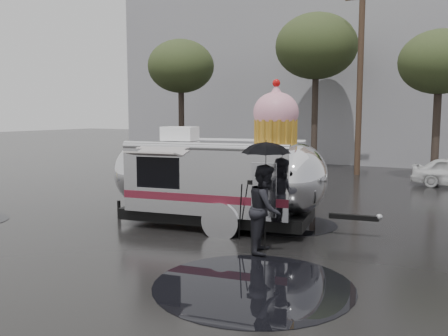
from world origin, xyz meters
The scene contains 12 objects.
ground centered at (0.00, 0.00, 0.00)m, with size 120.00×120.00×0.00m, color black.
puddles centered at (1.35, 0.94, 0.00)m, with size 11.87×9.83×0.01m.
grey_building centered at (-4.00, 24.00, 6.50)m, with size 22.00×12.00×13.00m, color slate.
utility_pole centered at (2.50, 14.00, 4.62)m, with size 1.60×0.28×9.00m.
tree_left centered at (-7.00, 13.00, 5.48)m, with size 3.64×3.64×6.95m.
tree_mid centered at (0.00, 15.00, 6.34)m, with size 4.20×4.20×8.03m.
tree_right centered at (6.00, 13.00, 5.06)m, with size 3.36×3.36×6.42m.
barricade_row centered at (-5.55, 9.96, 0.52)m, with size 4.30×0.80×1.00m.
airstream_trailer centered at (1.83, 1.66, 1.36)m, with size 7.12×3.43×3.87m.
person_right centered at (3.81, 0.07, 0.95)m, with size 0.91×0.50×1.89m, color black.
umbrella_black centered at (3.81, 0.07, 1.98)m, with size 1.25×1.25×2.41m.
tripod centered at (3.13, 0.75, 0.83)m, with size 0.58×0.56×1.43m.
Camera 1 is at (7.81, -9.03, 2.96)m, focal length 38.00 mm.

